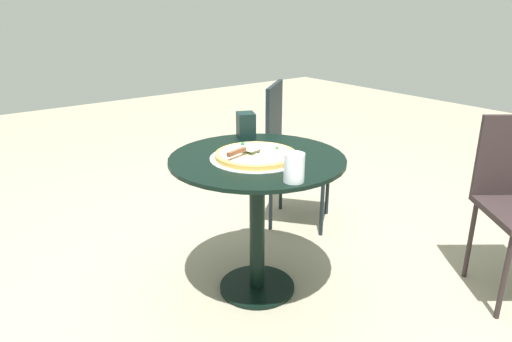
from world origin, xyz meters
TOP-DOWN VIEW (x-y plane):
  - ground_plane at (0.00, 0.00)m, footprint 10.00×10.00m
  - patio_table at (0.00, 0.00)m, footprint 0.81×0.81m
  - pizza_on_tray at (0.01, -0.02)m, footprint 0.42×0.42m
  - pizza_server at (0.01, -0.08)m, footprint 0.10×0.22m
  - drinking_cup at (0.33, -0.07)m, footprint 0.08×0.08m
  - napkin_dispenser at (-0.29, 0.15)m, footprint 0.12×0.12m
  - patio_chair_near at (-0.50, 0.64)m, footprint 0.53×0.53m

SIDE VIEW (x-z plane):
  - ground_plane at x=0.00m, z-range 0.00..0.00m
  - patio_chair_near at x=-0.50m, z-range 0.07..0.96m
  - patio_table at x=0.00m, z-range 0.17..0.87m
  - pizza_on_tray at x=0.01m, z-range 0.69..0.73m
  - pizza_server at x=0.01m, z-range 0.74..0.75m
  - drinking_cup at x=0.33m, z-range 0.70..0.81m
  - napkin_dispenser at x=-0.29m, z-range 0.70..0.83m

